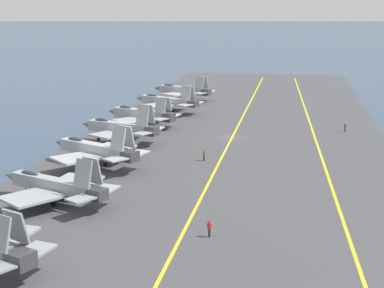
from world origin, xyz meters
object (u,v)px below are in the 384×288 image
parked_jet_third (95,149)px  crew_blue_vest (345,127)px  parked_jet_sixth (167,101)px  parked_jet_fourth (120,128)px  crew_brown_vest (204,154)px  parked_jet_second (55,185)px  parked_jet_seventh (182,90)px  parked_jet_fifth (141,114)px  crew_red_vest (209,228)px

parked_jet_third → crew_blue_vest: size_ratio=9.41×
parked_jet_sixth → parked_jet_fourth: bearing=177.2°
parked_jet_fourth → parked_jet_sixth: (30.48, -1.46, -0.15)m
parked_jet_sixth → crew_brown_vest: bearing=-160.0°
parked_jet_sixth → crew_brown_vest: 42.15m
parked_jet_second → parked_jet_seventh: parked_jet_seventh is taller
parked_jet_third → parked_jet_fourth: parked_jet_fourth is taller
parked_jet_fifth → crew_blue_vest: bearing=-87.6°
parked_jet_third → crew_red_vest: (-23.43, -20.11, -1.66)m
parked_jet_third → crew_brown_vest: parked_jet_third is taller
parked_jet_fifth → crew_brown_vest: size_ratio=8.65×
crew_red_vest → crew_brown_vest: crew_red_vest is taller
parked_jet_sixth → crew_red_vest: bearing=-164.2°
parked_jet_second → parked_jet_third: bearing=2.3°
crew_blue_vest → parked_jet_fourth: bearing=112.9°
parked_jet_second → parked_jet_seventh: bearing=0.2°
parked_jet_seventh → crew_blue_vest: 49.36m
parked_jet_second → crew_red_vest: parked_jet_second is taller
parked_jet_third → crew_brown_vest: (6.37, -14.89, -1.66)m
crew_red_vest → crew_blue_vest: size_ratio=1.04×
parked_jet_fifth → parked_jet_fourth: bearing=-179.1°
parked_jet_sixth → parked_jet_fifth: bearing=173.9°
parked_jet_fifth → crew_brown_vest: 28.67m
parked_jet_second → crew_red_vest: (-7.28, -19.46, -1.22)m
parked_jet_fourth → parked_jet_sixth: size_ratio=0.92×
parked_jet_sixth → parked_jet_seventh: 18.25m
crew_red_vest → parked_jet_fifth: bearing=21.7°
parked_jet_second → parked_jet_fourth: (31.61, 1.61, 0.52)m
parked_jet_third → crew_blue_vest: bearing=-49.8°
parked_jet_third → parked_jet_seventh: parked_jet_third is taller
parked_jet_second → parked_jet_third: size_ratio=0.99×
parked_jet_fourth → crew_blue_vest: size_ratio=8.84×
parked_jet_third → parked_jet_sixth: parked_jet_third is taller
parked_jet_third → crew_brown_vest: bearing=-66.8°
parked_jet_sixth → crew_brown_vest: parked_jet_sixth is taller
parked_jet_sixth → crew_red_vest: 72.11m
parked_jet_seventh → crew_blue_vest: (-32.53, -37.09, -1.54)m
crew_brown_vest → crew_blue_vest: (25.30, -22.55, -0.04)m
parked_jet_second → crew_red_vest: bearing=-110.5°
crew_red_vest → parked_jet_third: bearing=40.6°
parked_jet_second → crew_blue_vest: parked_jet_second is taller
parked_jet_third → parked_jet_fourth: size_ratio=1.06×
parked_jet_fourth → parked_jet_fifth: 14.59m
parked_jet_seventh → crew_red_vest: size_ratio=9.22×
parked_jet_fourth → parked_jet_second: bearing=-177.1°
crew_blue_vest → crew_red_vest: bearing=162.5°
parked_jet_seventh → parked_jet_second: bearing=-179.8°
crew_blue_vest → parked_jet_sixth: bearing=68.9°
parked_jet_fourth → parked_jet_fifth: bearing=0.9°
parked_jet_fifth → crew_blue_vest: parked_jet_fifth is taller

